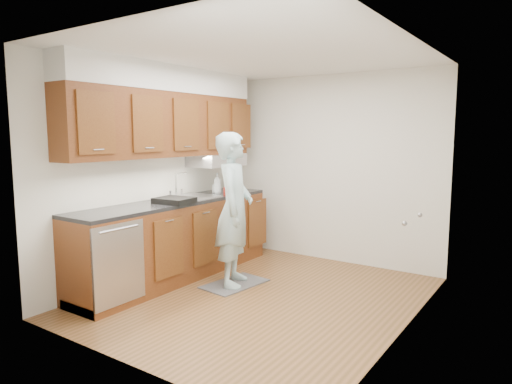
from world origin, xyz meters
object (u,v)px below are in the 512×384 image
(soap_bottle_c, at_px, (230,186))
(soap_bottle_a, at_px, (217,183))
(soda_can, at_px, (226,191))
(dish_rack, at_px, (174,200))
(soap_bottle_b, at_px, (216,186))
(person, at_px, (234,199))

(soap_bottle_c, bearing_deg, soap_bottle_a, -98.87)
(soap_bottle_a, bearing_deg, soda_can, -20.77)
(soap_bottle_a, height_order, dish_rack, soap_bottle_a)
(soap_bottle_b, bearing_deg, soda_can, -25.98)
(soda_can, bearing_deg, soap_bottle_a, 159.23)
(dish_rack, bearing_deg, soap_bottle_c, 89.00)
(soap_bottle_b, height_order, dish_rack, soap_bottle_b)
(soda_can, bearing_deg, dish_rack, -95.17)
(person, relative_size, soap_bottle_a, 7.27)
(soap_bottle_b, height_order, soda_can, soap_bottle_b)
(person, bearing_deg, soap_bottle_a, 24.74)
(soap_bottle_b, xyz_separation_m, soap_bottle_c, (0.10, 0.19, -0.01))
(soda_can, bearing_deg, soap_bottle_b, 154.02)
(soap_bottle_a, bearing_deg, person, -39.02)
(soap_bottle_a, relative_size, dish_rack, 0.67)
(person, height_order, soap_bottle_c, person)
(soap_bottle_c, bearing_deg, dish_rack, -85.94)
(soap_bottle_b, height_order, soap_bottle_c, soap_bottle_b)
(person, distance_m, soap_bottle_a, 0.91)
(soap_bottle_c, bearing_deg, soap_bottle_b, -117.38)
(soap_bottle_b, xyz_separation_m, soda_can, (0.25, -0.12, -0.03))
(soda_can, height_order, dish_rack, soda_can)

